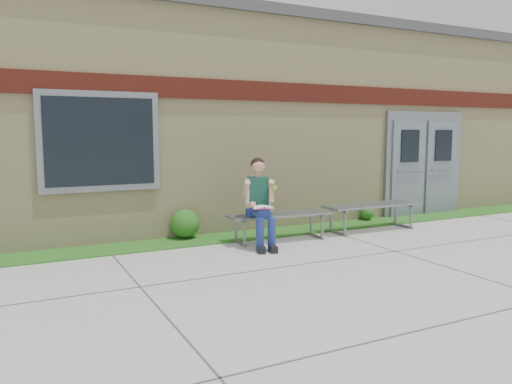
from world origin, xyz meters
TOP-DOWN VIEW (x-y plane):
  - ground at (0.00, 0.00)m, footprint 80.00×80.00m
  - grass_strip at (0.00, 2.60)m, footprint 16.00×0.80m
  - school_building at (-0.00, 5.99)m, footprint 16.20×6.22m
  - bench_left at (-0.23, 2.00)m, footprint 1.84×0.63m
  - bench_right at (1.77, 2.00)m, footprint 1.94×0.56m
  - girl at (-0.72, 1.79)m, footprint 0.56×0.92m
  - shrub_mid at (-1.64, 2.85)m, footprint 0.50×0.50m
  - shrub_east at (2.35, 2.85)m, footprint 0.28×0.28m

SIDE VIEW (x-z plane):
  - ground at x=0.00m, z-range 0.00..0.00m
  - grass_strip at x=0.00m, z-range 0.00..0.02m
  - shrub_east at x=2.35m, z-range 0.02..0.30m
  - shrub_mid at x=-1.64m, z-range 0.02..0.52m
  - bench_left at x=-0.23m, z-range 0.13..0.60m
  - bench_right at x=1.77m, z-range 0.14..0.64m
  - girl at x=-0.72m, z-range 0.02..1.46m
  - school_building at x=0.00m, z-range 0.00..4.20m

